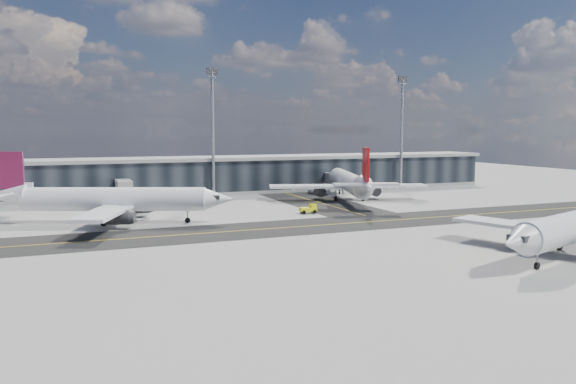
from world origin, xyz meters
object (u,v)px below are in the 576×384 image
Objects in this scene: baggage_tug at (310,208)px; service_van at (318,191)px; airliner_redtail at (349,182)px; airliner_af at (111,200)px.

service_van is at bearing 156.94° from baggage_tug.
service_van is at bearing 111.60° from airliner_redtail.
service_van is (48.98, 25.20, -3.13)m from airliner_af.
service_van is (14.55, 27.64, -0.22)m from baggage_tug.
airliner_redtail reaches higher than baggage_tug.
airliner_redtail is (49.92, 11.30, 0.09)m from airliner_af.
airliner_redtail reaches higher than airliner_af.
airliner_redtail reaches higher than service_van.
airliner_redtail is 20.91m from baggage_tug.
airliner_af is 55.18m from service_van.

